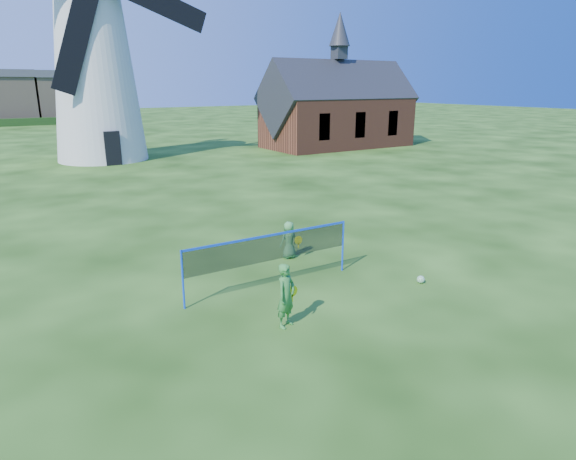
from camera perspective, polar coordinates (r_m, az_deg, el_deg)
The scene contains 7 objects.
ground at distance 13.79m, azimuth 0.40°, elevation -6.62°, with size 220.00×220.00×0.00m, color black.
windmill at distance 39.26m, azimuth -21.47°, elevation 17.32°, with size 15.29×6.38×19.96m.
chapel at distance 45.17m, azimuth 5.76°, elevation 13.59°, with size 13.36×6.48×11.30m.
badminton_net at distance 13.35m, azimuth -2.07°, elevation -2.18°, with size 5.05×0.05×1.55m.
player_girl at distance 11.38m, azimuth -0.22°, elevation -7.59°, with size 0.75×0.57×1.53m.
player_boy at distance 15.85m, azimuth 0.12°, elevation -1.15°, with size 0.66×0.43×1.21m.
play_ball at distance 14.51m, azimuth 15.10°, elevation -5.54°, with size 0.22×0.22×0.22m, color green.
Camera 1 is at (-6.81, -10.70, 5.42)m, focal length 30.75 mm.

